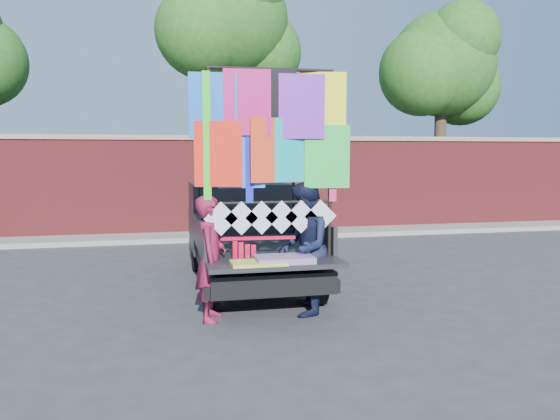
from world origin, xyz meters
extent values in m
plane|color=#38383A|center=(0.00, 0.00, 0.00)|extent=(90.00, 90.00, 0.00)
cube|color=maroon|center=(0.00, 7.00, 1.25)|extent=(30.00, 0.35, 2.50)
cube|color=gray|center=(0.00, 7.00, 2.55)|extent=(30.00, 0.45, 0.12)
cube|color=gray|center=(0.00, 6.30, 0.06)|extent=(30.00, 1.20, 0.12)
cylinder|color=#38281C|center=(1.00, 8.20, 2.73)|extent=(0.36, 0.36, 5.46)
sphere|color=#275A19|center=(1.00, 8.20, 5.85)|extent=(3.20, 3.20, 3.20)
sphere|color=#275A19|center=(1.90, 8.60, 5.07)|extent=(2.40, 2.40, 2.40)
sphere|color=#275A19|center=(0.20, 7.90, 5.46)|extent=(2.60, 2.60, 2.60)
cylinder|color=#38281C|center=(7.50, 8.20, 2.27)|extent=(0.36, 0.36, 4.55)
sphere|color=#275A19|center=(7.50, 8.20, 4.88)|extent=(3.20, 3.20, 3.20)
sphere|color=#275A19|center=(8.40, 8.60, 4.23)|extent=(2.40, 2.40, 2.40)
sphere|color=#275A19|center=(6.70, 7.90, 4.55)|extent=(2.60, 2.60, 2.60)
sphere|color=#275A19|center=(7.80, 7.60, 5.52)|extent=(2.20, 2.20, 2.20)
cylinder|color=black|center=(-0.37, 2.53, 0.32)|extent=(0.21, 0.64, 0.64)
cylinder|color=black|center=(-0.37, -0.07, 0.32)|extent=(0.21, 0.64, 0.64)
cylinder|color=black|center=(1.13, 2.53, 0.32)|extent=(0.21, 0.64, 0.64)
cylinder|color=black|center=(1.13, -0.07, 0.32)|extent=(0.21, 0.64, 0.64)
cube|color=black|center=(0.38, 1.18, 0.48)|extent=(1.64, 4.04, 0.29)
cube|color=black|center=(0.38, 0.46, 0.75)|extent=(1.73, 2.21, 0.10)
cube|color=black|center=(-0.47, 0.46, 0.96)|extent=(0.06, 2.21, 0.43)
cube|color=black|center=(1.23, 0.46, 0.96)|extent=(0.06, 2.21, 0.43)
cube|color=black|center=(0.38, 1.55, 0.96)|extent=(1.73, 0.06, 0.43)
cube|color=black|center=(0.38, 2.48, 1.01)|extent=(1.73, 1.54, 1.20)
cube|color=#8C9EAD|center=(0.38, 2.05, 1.40)|extent=(1.54, 0.06, 0.53)
cube|color=#8C9EAD|center=(0.38, 3.20, 1.20)|extent=(1.54, 0.10, 0.67)
cube|color=black|center=(0.38, 3.54, 0.77)|extent=(1.69, 0.87, 0.53)
cube|color=black|center=(0.38, -0.89, 0.77)|extent=(1.73, 0.53, 0.06)
cube|color=black|center=(0.38, -0.67, 0.40)|extent=(1.78, 0.14, 0.17)
cylinder|color=black|center=(-0.41, -0.55, 2.00)|extent=(0.05, 0.05, 2.41)
cylinder|color=black|center=(-0.41, 1.47, 2.00)|extent=(0.05, 0.05, 2.41)
cylinder|color=black|center=(1.17, -0.55, 2.00)|extent=(0.05, 0.05, 2.41)
cylinder|color=black|center=(1.17, 1.47, 2.00)|extent=(0.05, 0.05, 2.41)
cylinder|color=black|center=(0.38, -0.55, 3.21)|extent=(1.64, 0.04, 0.04)
cylinder|color=black|center=(0.38, 1.47, 3.21)|extent=(1.64, 0.04, 0.04)
cylinder|color=black|center=(-0.41, 0.46, 3.21)|extent=(0.04, 2.07, 0.04)
cylinder|color=black|center=(1.17, 0.46, 3.21)|extent=(0.04, 2.07, 0.04)
cylinder|color=black|center=(0.38, -0.55, 1.52)|extent=(1.64, 0.04, 0.04)
cube|color=blue|center=(-0.34, -0.57, 2.77)|extent=(0.60, 0.01, 0.82)
cube|color=#C6166C|center=(0.02, -0.61, 2.77)|extent=(0.60, 0.01, 0.82)
cube|color=black|center=(0.38, -0.57, 2.77)|extent=(0.60, 0.01, 0.82)
cube|color=purple|center=(0.74, -0.61, 2.77)|extent=(0.60, 0.01, 0.82)
cube|color=#FBFF1A|center=(1.10, -0.57, 2.77)|extent=(0.60, 0.01, 0.82)
cube|color=#FF2715|center=(-0.34, -0.61, 2.15)|extent=(0.60, 0.01, 0.82)
cube|color=#3569FF|center=(0.02, -0.57, 2.15)|extent=(0.60, 0.01, 0.82)
cube|color=#F3431C|center=(0.38, -0.61, 2.15)|extent=(0.60, 0.01, 0.82)
cube|color=#0CABA6|center=(0.74, -0.57, 2.15)|extent=(0.60, 0.01, 0.82)
cube|color=#25D542|center=(1.10, -0.61, 2.15)|extent=(0.60, 0.01, 0.82)
cube|color=#2DE81D|center=(-0.44, -0.59, 2.34)|extent=(0.10, 0.01, 1.64)
cube|color=#F02865|center=(1.20, -0.59, 2.34)|extent=(0.10, 0.01, 1.64)
cube|color=#1721D0|center=(0.09, -0.59, 2.34)|extent=(0.10, 0.01, 1.64)
cube|color=silver|center=(-0.28, -0.58, 1.33)|extent=(0.44, 0.01, 0.44)
cube|color=silver|center=(-0.01, -0.58, 1.33)|extent=(0.44, 0.01, 0.44)
cube|color=silver|center=(0.25, -0.58, 1.33)|extent=(0.44, 0.01, 0.44)
cube|color=silver|center=(0.51, -0.58, 1.33)|extent=(0.44, 0.01, 0.44)
cube|color=silver|center=(0.77, -0.58, 1.33)|extent=(0.44, 0.01, 0.44)
cube|color=silver|center=(1.03, -0.58, 1.33)|extent=(0.44, 0.01, 0.44)
cube|color=#DE3140|center=(0.48, -0.89, 0.84)|extent=(0.72, 0.43, 0.08)
cube|color=#CAD744|center=(0.14, -0.96, 0.82)|extent=(0.67, 0.39, 0.04)
imported|color=maroon|center=(-0.40, -0.50, 0.81)|extent=(0.52, 0.67, 1.62)
imported|color=#141934|center=(0.83, -0.48, 0.89)|extent=(0.87, 1.01, 1.78)
cube|color=red|center=(0.22, -0.49, 1.05)|extent=(0.98, 0.13, 0.04)
cube|color=red|center=(-0.09, -0.51, 0.74)|extent=(0.06, 0.02, 0.57)
cube|color=red|center=(-0.01, -0.51, 0.72)|extent=(0.06, 0.02, 0.57)
cube|color=red|center=(0.07, -0.51, 0.70)|extent=(0.06, 0.02, 0.57)
cube|color=red|center=(0.15, -0.51, 0.68)|extent=(0.06, 0.02, 0.57)
camera|label=1|loc=(-1.01, -7.42, 2.16)|focal=35.00mm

